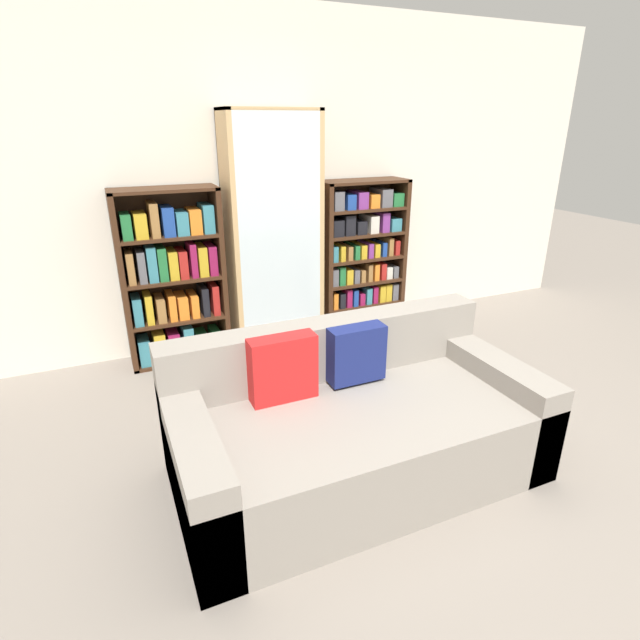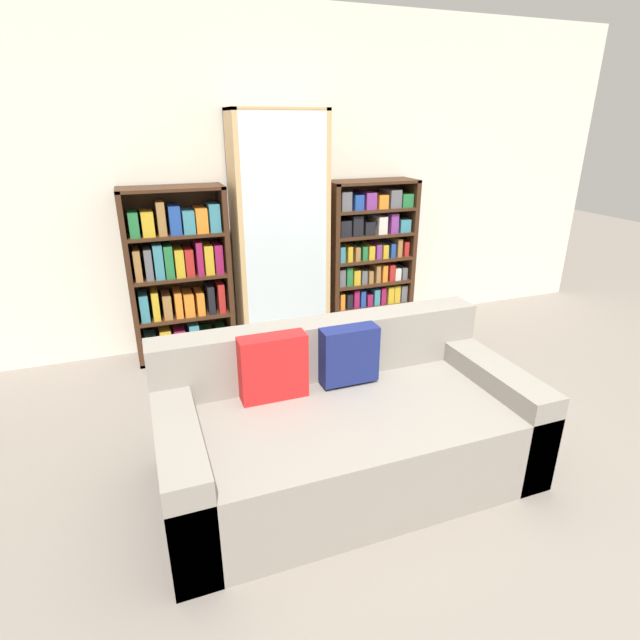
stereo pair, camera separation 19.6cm
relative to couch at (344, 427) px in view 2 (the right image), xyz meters
The scene contains 7 objects.
ground_plane 0.60m from the couch, 56.23° to the right, with size 16.00×16.00×0.00m, color gray.
wall_back 2.35m from the couch, 81.89° to the left, with size 6.55×0.06×2.70m.
couch is the anchor object (origin of this frame).
bookshelf_left 2.01m from the couch, 109.01° to the left, with size 0.79×0.32×1.38m.
display_cabinet 1.98m from the couch, 84.04° to the left, with size 0.76×0.36×1.93m.
bookshelf_right 2.17m from the couch, 61.05° to the left, with size 0.79×0.32×1.37m.
wine_bottle 1.52m from the couch, 67.27° to the left, with size 0.08×0.08×0.35m.
Camera 2 is at (-1.23, -1.67, 1.84)m, focal length 28.00 mm.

